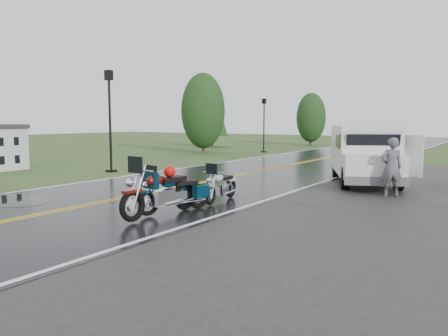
% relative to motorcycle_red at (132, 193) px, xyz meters
% --- Properties ---
extents(ground, '(120.00, 120.00, 0.00)m').
position_rel_motorcycle_red_xyz_m(ground, '(-2.62, 1.52, -0.74)').
color(ground, '#2D471E').
rests_on(ground, ground).
extents(road, '(8.00, 100.00, 0.04)m').
position_rel_motorcycle_red_xyz_m(road, '(-2.62, 11.52, -0.72)').
color(road, black).
rests_on(road, ground).
extents(motorcycle_red, '(1.01, 2.54, 1.48)m').
position_rel_motorcycle_red_xyz_m(motorcycle_red, '(0.00, 0.00, 0.00)').
color(motorcycle_red, '#5C0D0A').
rests_on(motorcycle_red, ground).
extents(motorcycle_teal, '(1.32, 2.25, 1.25)m').
position_rel_motorcycle_red_xyz_m(motorcycle_teal, '(-0.17, 0.68, -0.11)').
color(motorcycle_teal, '#042135').
rests_on(motorcycle_teal, ground).
extents(motorcycle_silver, '(0.97, 1.99, 1.13)m').
position_rel_motorcycle_red_xyz_m(motorcycle_silver, '(0.30, 2.65, -0.18)').
color(motorcycle_silver, '#A3A7AB').
rests_on(motorcycle_silver, ground).
extents(van_white, '(4.27, 6.07, 2.24)m').
position_rel_motorcycle_red_xyz_m(van_white, '(2.46, 7.60, 0.38)').
color(van_white, silver).
rests_on(van_white, ground).
extents(person_at_van, '(0.80, 0.73, 1.83)m').
position_rel_motorcycle_red_xyz_m(person_at_van, '(4.08, 6.99, 0.18)').
color(person_at_van, '#525358').
rests_on(person_at_van, ground).
extents(lamp_post_near_left, '(0.40, 0.40, 4.71)m').
position_rel_motorcycle_red_xyz_m(lamp_post_near_left, '(-8.33, 6.90, 1.61)').
color(lamp_post_near_left, black).
rests_on(lamp_post_near_left, ground).
extents(lamp_post_far_left, '(0.35, 0.35, 4.07)m').
position_rel_motorcycle_red_xyz_m(lamp_post_far_left, '(-8.47, 22.06, 1.29)').
color(lamp_post_far_left, black).
rests_on(lamp_post_far_left, ground).
extents(tree_left_mid, '(3.19, 3.19, 4.98)m').
position_rel_motorcycle_red_xyz_m(tree_left_mid, '(-11.72, 18.77, 1.75)').
color(tree_left_mid, '#1E3D19').
rests_on(tree_left_mid, ground).
extents(tree_left_far, '(2.80, 2.80, 4.31)m').
position_rel_motorcycle_red_xyz_m(tree_left_far, '(-9.12, 32.80, 1.42)').
color(tree_left_far, '#1E3D19').
rests_on(tree_left_far, ground).
extents(pine_left_far, '(2.80, 2.80, 5.83)m').
position_rel_motorcycle_red_xyz_m(pine_left_far, '(-15.41, 25.22, 2.17)').
color(pine_left_far, '#1E3D19').
rests_on(pine_left_far, ground).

